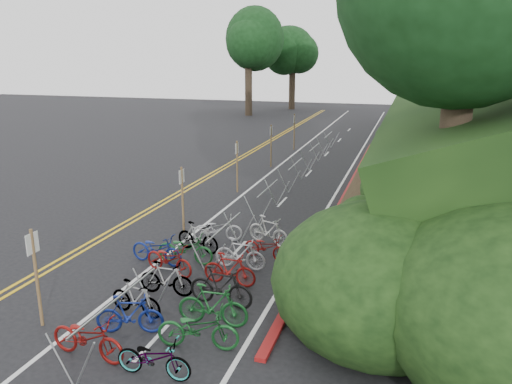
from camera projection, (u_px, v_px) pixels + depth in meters
ground at (89, 287)px, 14.19m from camera, size 120.00×120.00×0.00m
road_markings at (232, 197)px, 23.30m from camera, size 7.47×80.00×0.01m
red_curb at (346, 194)px, 23.58m from camera, size 0.25×28.00×0.10m
embankment at (498, 128)px, 27.31m from camera, size 14.30×48.14×9.11m
bike_rack_front at (117, 310)px, 11.13m from camera, size 1.14×3.45×1.16m
bike_racks_rest at (295, 169)px, 25.07m from camera, size 1.14×23.00×1.17m
signpost_near at (36, 272)px, 11.82m from camera, size 0.08×0.40×2.49m
signposts_rest at (256, 152)px, 26.53m from camera, size 0.08×18.40×2.50m
bike_front at (157, 249)px, 15.71m from camera, size 0.86×1.91×0.97m
bike_valet at (196, 275)px, 13.85m from camera, size 3.47×9.58×1.09m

